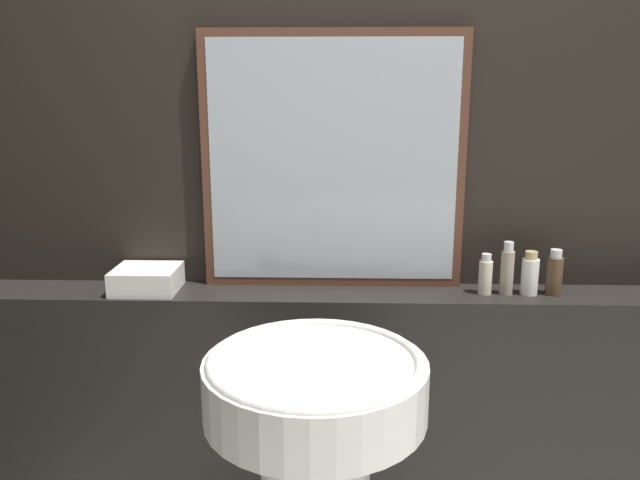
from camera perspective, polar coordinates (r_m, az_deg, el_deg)
The scene contains 8 objects.
wall_back at distance 1.87m, azimuth 2.97°, elevation 5.66°, with size 8.00×0.06×2.50m.
vanity_counter at distance 2.02m, azimuth 2.76°, elevation -17.50°, with size 2.31×0.19×0.93m.
mirror at distance 1.81m, azimuth 1.20°, elevation 7.13°, with size 0.76×0.03×0.74m.
towel_stack at distance 1.89m, azimuth -15.55°, elevation -3.47°, with size 0.18×0.16×0.07m.
shampoo_bottle at distance 1.85m, azimuth 14.88°, elevation -3.15°, with size 0.04×0.04×0.12m.
conditioner_bottle at distance 1.86m, azimuth 16.73°, elevation -2.65°, with size 0.04×0.04×0.15m.
lotion_bottle at distance 1.88m, azimuth 18.64°, elevation -3.01°, with size 0.05×0.05×0.13m.
body_wash_bottle at distance 1.91m, azimuth 20.64°, elevation -2.91°, with size 0.05×0.05×0.13m.
Camera 1 is at (-0.04, -0.53, 1.50)m, focal length 35.00 mm.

